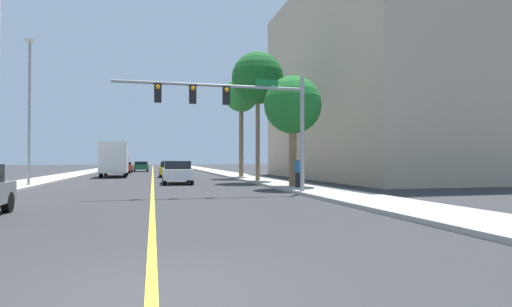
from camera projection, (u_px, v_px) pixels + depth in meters
The scene contains 17 objects.
ground at pixel (153, 175), 45.70m from camera, with size 192.00×192.00×0.00m, color #2D2D30.
sidewalk_left at pixel (74, 174), 43.72m from camera, with size 2.97×168.00×0.15m, color #B2ADA3.
sidewalk_right at pixel (225, 173), 47.67m from camera, with size 2.97×168.00×0.15m, color #9E9B93.
lane_marking_center at pixel (153, 174), 45.70m from camera, with size 0.16×144.00×0.01m, color yellow.
building_right_near at pixel (374, 82), 36.04m from camera, with size 12.56×23.94×16.94m, color tan.
traffic_signal_mast at pixel (240, 106), 19.20m from camera, with size 8.90×0.36×5.50m.
street_lamp at pixel (29, 104), 24.44m from camera, with size 0.56×0.28×8.70m.
palm_near at pixel (293, 106), 23.38m from camera, with size 3.29×3.29×6.27m.
palm_mid at pixel (258, 79), 29.91m from camera, with size 3.78×3.78×9.34m.
palm_far at pixel (241, 96), 36.54m from camera, with size 3.03×3.03×8.78m.
car_white at pixel (177, 172), 28.21m from camera, with size 1.99×4.51×1.56m.
car_silver at pixel (168, 167), 51.65m from camera, with size 1.92×4.52×1.50m.
car_green at pixel (141, 166), 57.18m from camera, with size 2.07×4.28×1.40m.
car_red at pixel (124, 167), 51.28m from camera, with size 1.97×4.60×1.35m.
car_yellow at pixel (169, 169), 38.93m from camera, with size 1.85×3.95×1.42m.
delivery_truck at pixel (115, 159), 39.60m from camera, with size 2.65×8.12×3.23m.
pedestrian at pixel (298, 172), 22.34m from camera, with size 0.38×0.38×1.66m.
Camera 1 is at (0.01, -5.15, 1.64)m, focal length 28.89 mm.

